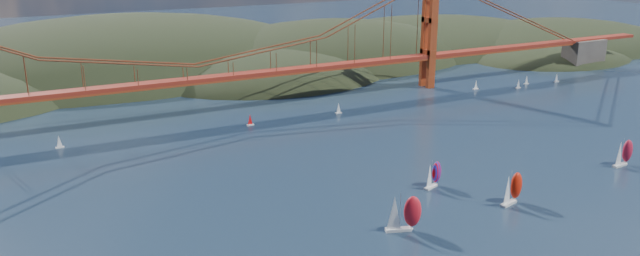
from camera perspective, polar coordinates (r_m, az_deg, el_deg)
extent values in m
ellipsoid|color=black|center=(387.88, -17.42, 2.78)|extent=(300.00, 180.00, 96.00)
ellipsoid|color=black|center=(397.25, 0.63, 4.41)|extent=(220.00, 140.00, 76.00)
ellipsoid|color=black|center=(348.73, -4.31, 3.41)|extent=(140.00, 110.00, 48.00)
ellipsoid|color=black|center=(460.84, 9.43, 6.29)|extent=(260.00, 160.00, 60.00)
ellipsoid|color=black|center=(488.18, 20.37, 6.22)|extent=(220.00, 150.00, 52.00)
ellipsoid|color=black|center=(428.17, 20.23, 5.43)|extent=(120.00, 90.00, 28.00)
cube|color=maroon|center=(268.47, -11.16, 4.38)|extent=(440.00, 7.00, 1.60)
cube|color=maroon|center=(268.73, -11.14, 4.13)|extent=(440.00, 7.00, 0.80)
cube|color=maroon|center=(320.48, 9.94, 8.54)|extent=(4.00, 8.50, 55.00)
cube|color=#4C443D|center=(402.18, 22.95, 6.32)|extent=(24.00, 12.00, 16.00)
cube|color=maroon|center=(410.21, 24.17, 7.50)|extent=(52.00, 7.00, 1.60)
cube|color=white|center=(165.46, 7.16, -9.19)|extent=(6.91, 3.97, 0.80)
cylinder|color=#99999E|center=(163.25, 7.34, -7.48)|extent=(0.10, 0.10, 10.00)
cone|color=white|center=(163.07, 6.81, -7.68)|extent=(4.76, 4.76, 8.80)
ellipsoid|color=red|center=(164.32, 8.47, -7.55)|extent=(5.38, 4.31, 8.40)
cube|color=silver|center=(187.34, 16.85, -6.61)|extent=(6.49, 3.36, 0.75)
cylinder|color=#99999E|center=(185.69, 17.03, -5.15)|extent=(0.09, 0.09, 9.37)
cone|color=white|center=(184.69, 16.79, -5.41)|extent=(4.31, 4.31, 8.25)
ellipsoid|color=red|center=(188.42, 17.51, -5.02)|extent=(4.95, 3.82, 7.87)
cube|color=silver|center=(231.38, 25.72, -3.08)|extent=(6.19, 2.24, 0.73)
cylinder|color=#99999E|center=(230.14, 25.91, -1.91)|extent=(0.09, 0.09, 9.10)
cone|color=white|center=(229.12, 25.71, -2.09)|extent=(3.69, 3.69, 8.00)
ellipsoid|color=#AE152C|center=(232.78, 26.30, -1.88)|extent=(4.47, 3.04, 7.64)
cube|color=silver|center=(193.79, 10.09, -5.33)|extent=(5.65, 3.41, 0.66)
cylinder|color=#99999E|center=(192.40, 10.20, -4.09)|extent=(0.08, 0.08, 8.19)
cone|color=white|center=(191.53, 10.00, -4.31)|extent=(3.96, 3.96, 7.21)
ellipsoid|color=#CB0203|center=(194.75, 10.61, -3.98)|extent=(4.43, 3.63, 6.88)
cube|color=silver|center=(245.30, -22.69, -1.65)|extent=(3.00, 1.00, 0.50)
cone|color=white|center=(244.61, -22.75, -1.12)|extent=(2.00, 2.00, 4.20)
cube|color=silver|center=(324.43, 14.04, 3.49)|extent=(3.00, 1.00, 0.50)
cone|color=white|center=(323.91, 14.07, 3.89)|extent=(2.00, 2.00, 4.20)
cube|color=silver|center=(332.87, 17.65, 3.53)|extent=(3.00, 1.00, 0.50)
cone|color=white|center=(332.36, 17.69, 3.92)|extent=(2.00, 2.00, 4.20)
cube|color=silver|center=(343.43, 18.34, 3.86)|extent=(3.00, 1.00, 0.50)
cone|color=white|center=(342.94, 18.37, 4.24)|extent=(2.00, 2.00, 4.20)
cube|color=silver|center=(354.08, 20.78, 3.99)|extent=(3.00, 1.00, 0.50)
cone|color=white|center=(353.61, 20.82, 4.36)|extent=(2.00, 2.00, 4.20)
cube|color=silver|center=(271.13, 1.70, 1.39)|extent=(3.00, 1.00, 0.50)
cone|color=white|center=(270.51, 1.71, 1.87)|extent=(2.00, 2.00, 4.20)
cube|color=silver|center=(255.18, -6.40, 0.29)|extent=(3.00, 1.00, 0.50)
cone|color=red|center=(254.52, -6.41, 0.80)|extent=(2.00, 2.00, 4.20)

